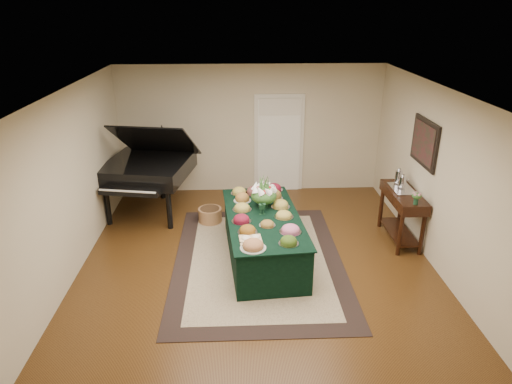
{
  "coord_description": "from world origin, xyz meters",
  "views": [
    {
      "loc": [
        -0.28,
        -6.36,
        3.82
      ],
      "look_at": [
        0.0,
        0.3,
        1.05
      ],
      "focal_mm": 32.0,
      "sensor_mm": 36.0,
      "label": 1
    }
  ],
  "objects_px": {
    "floral_centerpiece": "(264,192)",
    "mahogany_sideboard": "(403,203)",
    "buffet_table": "(263,237)",
    "grand_piano": "(148,168)"
  },
  "relations": [
    {
      "from": "buffet_table",
      "to": "floral_centerpiece",
      "type": "relative_size",
      "value": 5.71
    },
    {
      "from": "floral_centerpiece",
      "to": "grand_piano",
      "type": "height_order",
      "value": "grand_piano"
    },
    {
      "from": "floral_centerpiece",
      "to": "grand_piano",
      "type": "xyz_separation_m",
      "value": [
        -2.12,
        1.47,
        -0.07
      ]
    },
    {
      "from": "buffet_table",
      "to": "grand_piano",
      "type": "xyz_separation_m",
      "value": [
        -2.09,
        1.83,
        0.55
      ]
    },
    {
      "from": "mahogany_sideboard",
      "to": "grand_piano",
      "type": "bearing_deg",
      "value": 163.54
    },
    {
      "from": "grand_piano",
      "to": "mahogany_sideboard",
      "type": "distance_m",
      "value": 4.68
    },
    {
      "from": "buffet_table",
      "to": "grand_piano",
      "type": "relative_size",
      "value": 1.22
    },
    {
      "from": "floral_centerpiece",
      "to": "mahogany_sideboard",
      "type": "relative_size",
      "value": 0.35
    },
    {
      "from": "grand_piano",
      "to": "floral_centerpiece",
      "type": "bearing_deg",
      "value": -34.67
    },
    {
      "from": "floral_centerpiece",
      "to": "mahogany_sideboard",
      "type": "distance_m",
      "value": 2.38
    }
  ]
}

